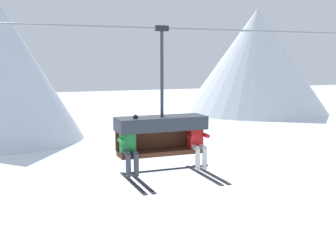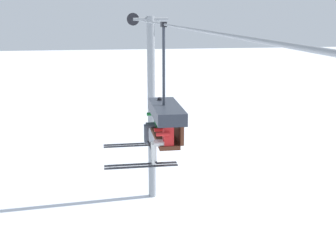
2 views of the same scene
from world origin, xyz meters
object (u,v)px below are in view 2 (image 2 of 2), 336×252
Objects in this scene: chairlift_chair at (167,116)px; skier_green at (154,120)px; lift_tower_near at (151,106)px; skier_red at (163,138)px.

skier_green is (-0.81, -0.21, -0.29)m from chairlift_chair.
chairlift_chair is 0.88m from skier_green.
lift_tower_near is 5.30× the size of skier_red.
skier_red is at bearing -0.24° from skier_green.
chairlift_chair is 0.90m from skier_red.
chairlift_chair reaches higher than skier_red.
lift_tower_near is at bearing 174.02° from skier_green.
chairlift_chair reaches higher than skier_green.
chairlift_chair is 1.85× the size of skier_green.
skier_red is (10.44, -0.93, 1.54)m from lift_tower_near.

